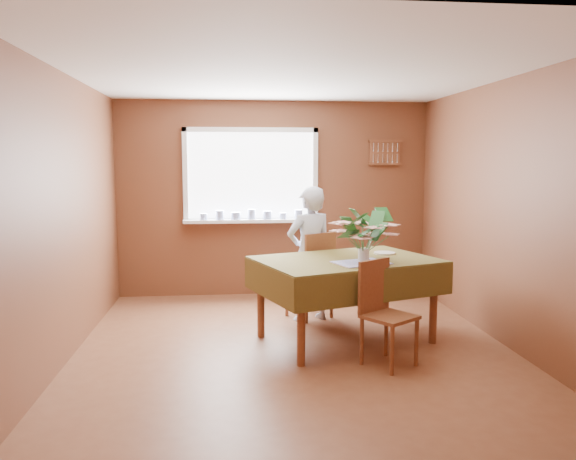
{
  "coord_description": "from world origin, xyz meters",
  "views": [
    {
      "loc": [
        -0.58,
        -4.99,
        1.73
      ],
      "look_at": [
        0.0,
        0.55,
        1.05
      ],
      "focal_mm": 35.0,
      "sensor_mm": 36.0,
      "label": 1
    }
  ],
  "objects": [
    {
      "name": "ceiling",
      "position": [
        0.0,
        0.0,
        2.5
      ],
      "size": [
        4.5,
        4.5,
        0.0
      ],
      "primitive_type": "plane",
      "rotation": [
        3.14,
        0.0,
        0.0
      ],
      "color": "white",
      "rests_on": "wall_back"
    },
    {
      "name": "wall_right",
      "position": [
        2.0,
        0.0,
        1.25
      ],
      "size": [
        0.0,
        4.5,
        4.5
      ],
      "primitive_type": "plane",
      "rotation": [
        1.57,
        0.0,
        -1.57
      ],
      "color": "brown",
      "rests_on": "floor"
    },
    {
      "name": "flower_bouquet",
      "position": [
        0.65,
        0.02,
        1.1
      ],
      "size": [
        0.53,
        0.53,
        0.45
      ],
      "rotation": [
        0.0,
        0.0,
        0.35
      ],
      "color": "white",
      "rests_on": "dining_table"
    },
    {
      "name": "wall_front",
      "position": [
        0.0,
        -2.25,
        1.25
      ],
      "size": [
        4.0,
        0.0,
        4.0
      ],
      "primitive_type": "plane",
      "rotation": [
        -1.57,
        0.0,
        0.0
      ],
      "color": "brown",
      "rests_on": "floor"
    },
    {
      "name": "spoon_rack",
      "position": [
        1.45,
        2.22,
        1.85
      ],
      "size": [
        0.44,
        0.05,
        0.33
      ],
      "color": "brown",
      "rests_on": "wall_back"
    },
    {
      "name": "wall_back",
      "position": [
        0.0,
        2.25,
        1.25
      ],
      "size": [
        4.0,
        0.0,
        4.0
      ],
      "primitive_type": "plane",
      "rotation": [
        1.57,
        0.0,
        0.0
      ],
      "color": "brown",
      "rests_on": "floor"
    },
    {
      "name": "wall_left",
      "position": [
        -2.0,
        0.0,
        1.25
      ],
      "size": [
        0.0,
        4.5,
        4.5
      ],
      "primitive_type": "plane",
      "rotation": [
        1.57,
        0.0,
        1.57
      ],
      "color": "brown",
      "rests_on": "floor"
    },
    {
      "name": "chair_far",
      "position": [
        0.34,
        1.01,
        0.53
      ],
      "size": [
        0.57,
        0.57,
        0.97
      ],
      "rotation": [
        0.0,
        0.0,
        3.68
      ],
      "color": "brown",
      "rests_on": "floor"
    },
    {
      "name": "floor",
      "position": [
        0.0,
        0.0,
        0.0
      ],
      "size": [
        4.5,
        4.5,
        0.0
      ],
      "primitive_type": "plane",
      "color": "brown",
      "rests_on": "ground"
    },
    {
      "name": "side_plate",
      "position": [
        0.98,
        0.49,
        0.81
      ],
      "size": [
        0.3,
        0.3,
        0.01
      ],
      "primitive_type": "cylinder",
      "rotation": [
        0.0,
        0.0,
        0.67
      ],
      "color": "white",
      "rests_on": "dining_table"
    },
    {
      "name": "seated_woman",
      "position": [
        0.28,
        0.96,
        0.73
      ],
      "size": [
        0.63,
        0.52,
        1.47
      ],
      "primitive_type": "imported",
      "rotation": [
        0.0,
        0.0,
        3.5
      ],
      "color": "white",
      "rests_on": "floor"
    },
    {
      "name": "chair_near",
      "position": [
        0.71,
        -0.41,
        0.49
      ],
      "size": [
        0.53,
        0.53,
        0.89
      ],
      "rotation": [
        0.0,
        0.0,
        0.61
      ],
      "color": "brown",
      "rests_on": "floor"
    },
    {
      "name": "window_assembly",
      "position": [
        -0.3,
        2.19,
        1.34
      ],
      "size": [
        1.72,
        0.2,
        1.22
      ],
      "color": "white",
      "rests_on": "wall_back"
    },
    {
      "name": "dining_table",
      "position": [
        0.53,
        0.24,
        0.7
      ],
      "size": [
        1.93,
        1.61,
        0.81
      ],
      "rotation": [
        0.0,
        0.0,
        0.34
      ],
      "color": "brown",
      "rests_on": "floor"
    },
    {
      "name": "table_knife",
      "position": [
        0.76,
        0.05,
        0.81
      ],
      "size": [
        0.16,
        0.19,
        0.0
      ],
      "primitive_type": "cube",
      "rotation": [
        0.0,
        0.0,
        0.7
      ],
      "color": "silver",
      "rests_on": "dining_table"
    }
  ]
}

